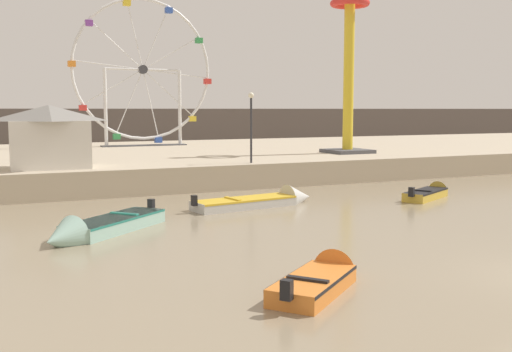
# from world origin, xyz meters

# --- Properties ---
(quay_promenade) EXTENTS (110.00, 25.77, 1.37)m
(quay_promenade) POSITION_xyz_m (0.00, 31.80, 0.68)
(quay_promenade) COLOR #B7A88E
(quay_promenade) RESTS_ON ground_plane
(distant_town_skyline) EXTENTS (140.00, 3.00, 4.40)m
(distant_town_skyline) POSITION_xyz_m (0.00, 59.30, 2.20)
(distant_town_skyline) COLOR #564C47
(distant_town_skyline) RESTS_ON ground_plane
(motorboat_mustard_yellow) EXTENTS (4.19, 2.89, 1.04)m
(motorboat_mustard_yellow) POSITION_xyz_m (6.60, 12.68, 0.24)
(motorboat_mustard_yellow) COLOR gold
(motorboat_mustard_yellow) RESTS_ON ground_plane
(motorboat_orange_hull) EXTENTS (3.63, 3.22, 1.13)m
(motorboat_orange_hull) POSITION_xyz_m (-6.02, 2.04, 0.23)
(motorboat_orange_hull) COLOR orange
(motorboat_orange_hull) RESTS_ON ground_plane
(motorboat_pale_grey) EXTENTS (6.29, 2.26, 1.32)m
(motorboat_pale_grey) POSITION_xyz_m (-1.87, 13.82, 0.23)
(motorboat_pale_grey) COLOR silver
(motorboat_pale_grey) RESTS_ON ground_plane
(motorboat_seafoam) EXTENTS (5.10, 4.69, 1.32)m
(motorboat_seafoam) POSITION_xyz_m (-10.02, 10.38, 0.27)
(motorboat_seafoam) COLOR #93BCAD
(motorboat_seafoam) RESTS_ON ground_plane
(ferris_wheel_white_frame) EXTENTS (11.59, 1.20, 11.81)m
(ferris_wheel_white_frame) POSITION_xyz_m (-1.34, 37.79, 7.30)
(ferris_wheel_white_frame) COLOR silver
(ferris_wheel_white_frame) RESTS_ON quay_promenade
(drop_tower_yellow_tower) EXTENTS (2.80, 2.80, 13.19)m
(drop_tower_yellow_tower) POSITION_xyz_m (9.28, 24.15, 7.99)
(drop_tower_yellow_tower) COLOR gold
(drop_tower_yellow_tower) RESTS_ON quay_promenade
(carnival_booth_white_ticket) EXTENTS (4.27, 2.99, 3.18)m
(carnival_booth_white_ticket) POSITION_xyz_m (-10.32, 21.42, 3.02)
(carnival_booth_white_ticket) COLOR silver
(carnival_booth_white_ticket) RESTS_ON quay_promenade
(promenade_lamp_near) EXTENTS (0.32, 0.32, 3.88)m
(promenade_lamp_near) POSITION_xyz_m (0.12, 19.88, 3.91)
(promenade_lamp_near) COLOR #2D2D33
(promenade_lamp_near) RESTS_ON quay_promenade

